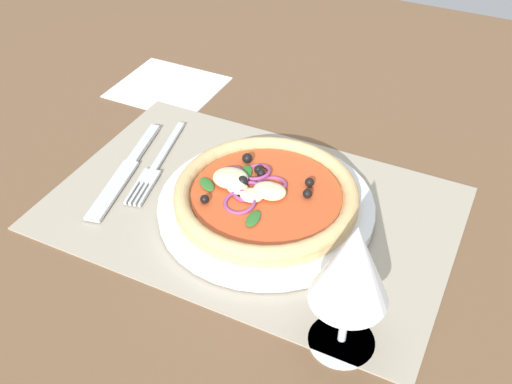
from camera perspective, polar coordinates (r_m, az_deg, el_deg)
The scene contains 8 objects.
ground_plane at distance 72.47cm, azimuth -0.40°, elevation -2.30°, with size 190.00×140.00×2.40cm, color brown.
placemat at distance 71.54cm, azimuth -0.41°, elevation -1.47°, with size 47.22×31.12×0.40cm, color #A39984.
plate at distance 70.10cm, azimuth 0.85°, elevation -1.53°, with size 25.37×25.37×1.40cm, color white.
pizza at distance 68.99cm, azimuth 0.77°, elevation -0.36°, with size 21.47×21.47×2.63cm.
fork at distance 78.32cm, azimuth -9.50°, elevation 2.50°, with size 5.35×17.90×0.44cm.
knife at distance 78.22cm, azimuth -12.28°, elevation 2.05°, with size 5.73×19.91×0.62cm.
wine_glass at distance 51.52cm, azimuth 9.13°, elevation -7.20°, with size 7.20×7.20×14.90cm.
napkin at distance 96.00cm, azimuth -8.37°, elevation 9.89°, with size 15.50×13.95×0.36cm, color white.
Camera 1 is at (-24.06, 48.11, 47.36)cm, focal length 42.03 mm.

